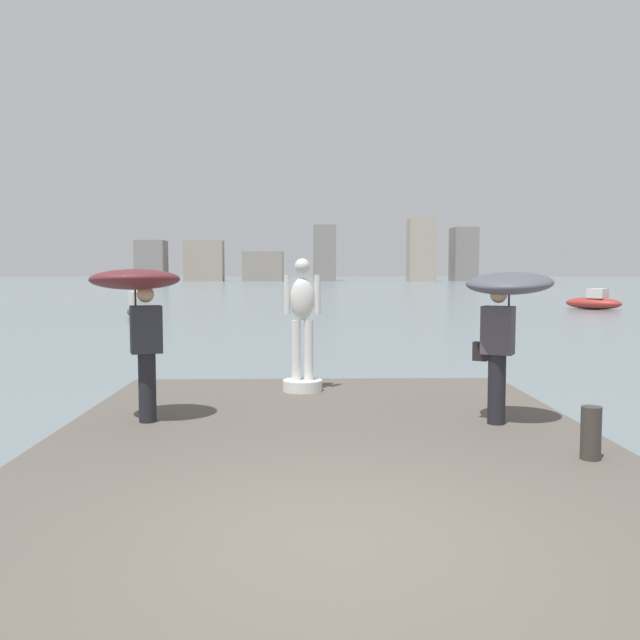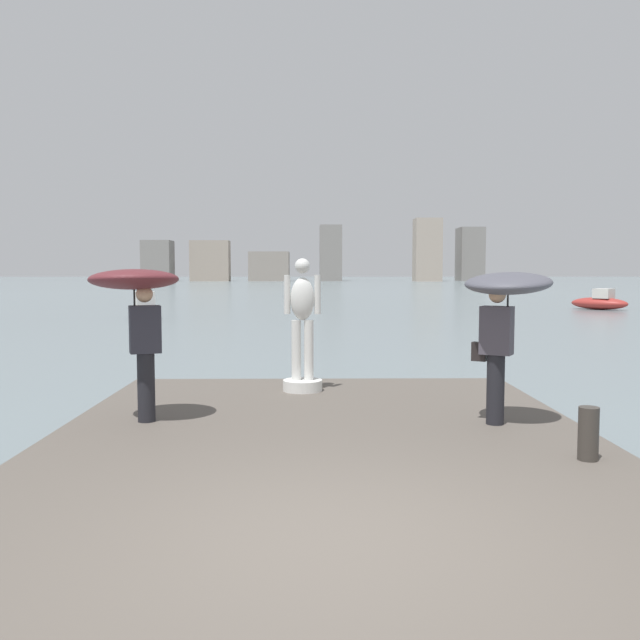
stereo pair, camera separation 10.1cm
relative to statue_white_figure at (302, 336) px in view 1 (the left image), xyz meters
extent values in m
plane|color=slate|center=(0.28, 34.08, -1.28)|extent=(400.00, 400.00, 0.00)
cube|color=#564F47|center=(0.28, -3.86, -1.08)|extent=(6.45, 10.12, 0.40)
cylinder|color=silver|center=(0.00, 0.00, -0.79)|extent=(0.63, 0.63, 0.17)
cylinder|color=silver|center=(-0.10, 0.00, -0.22)|extent=(0.15, 0.15, 0.96)
cylinder|color=silver|center=(0.10, 0.00, -0.22)|extent=(0.15, 0.15, 0.96)
ellipsoid|color=silver|center=(0.00, 0.00, 0.60)|extent=(0.38, 0.26, 0.68)
sphere|color=silver|center=(0.00, 0.00, 1.12)|extent=(0.24, 0.24, 0.24)
cylinder|color=silver|center=(-0.24, 0.00, 0.67)|extent=(0.10, 0.10, 0.62)
cylinder|color=silver|center=(0.24, 0.00, 0.67)|extent=(0.10, 0.10, 0.62)
cylinder|color=black|center=(-1.96, -2.16, -0.44)|extent=(0.22, 0.22, 0.88)
cube|color=#2D2D38|center=(-1.96, -2.16, 0.30)|extent=(0.44, 0.35, 0.60)
sphere|color=tan|center=(-1.96, -2.16, 0.75)|extent=(0.21, 0.21, 0.21)
cylinder|color=#262626|center=(-2.09, -2.16, 0.61)|extent=(0.02, 0.02, 0.52)
ellipsoid|color=#5B2328|center=(-2.09, -2.16, 0.93)|extent=(1.42, 1.43, 0.31)
cylinder|color=black|center=(2.44, -2.38, -0.44)|extent=(0.22, 0.22, 0.88)
cube|color=#47424C|center=(2.44, -2.38, 0.30)|extent=(0.45, 0.40, 0.60)
sphere|color=tan|center=(2.44, -2.38, 0.75)|extent=(0.21, 0.21, 0.21)
cylinder|color=#262626|center=(2.56, -2.40, 0.59)|extent=(0.02, 0.02, 0.47)
ellipsoid|color=#4C4C56|center=(2.56, -2.40, 0.89)|extent=(1.46, 1.46, 0.36)
cube|color=black|center=(2.26, -2.25, 0.02)|extent=(0.21, 0.18, 0.24)
cylinder|color=#38332D|center=(2.94, -3.98, -0.60)|extent=(0.20, 0.20, 0.54)
ellipsoid|color=#9E2D28|center=(17.27, 28.85, -0.92)|extent=(3.33, 3.37, 0.72)
cube|color=beige|center=(17.44, 28.67, -0.32)|extent=(1.41, 1.41, 0.57)
ellipsoid|color=#2D384C|center=(-7.72, 21.37, -0.98)|extent=(2.61, 4.09, 0.59)
cube|color=beige|center=(-7.84, 21.64, -0.35)|extent=(1.21, 1.37, 0.77)
cube|color=gray|center=(-31.93, 131.61, 3.00)|extent=(5.98, 5.85, 8.55)
cube|color=gray|center=(-21.12, 133.03, 3.02)|extent=(8.23, 4.03, 8.59)
cube|color=gray|center=(-8.63, 134.26, 1.85)|extent=(8.51, 6.88, 6.25)
cube|color=gray|center=(4.58, 135.20, 4.68)|extent=(4.67, 7.76, 11.91)
cube|color=#A89989|center=(24.73, 130.32, 5.27)|extent=(5.48, 5.29, 13.09)
cube|color=gray|center=(34.79, 134.82, 4.47)|extent=(5.07, 6.81, 11.49)
camera|label=1|loc=(0.02, -10.64, 1.05)|focal=37.72mm
camera|label=2|loc=(0.12, -10.64, 1.05)|focal=37.72mm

